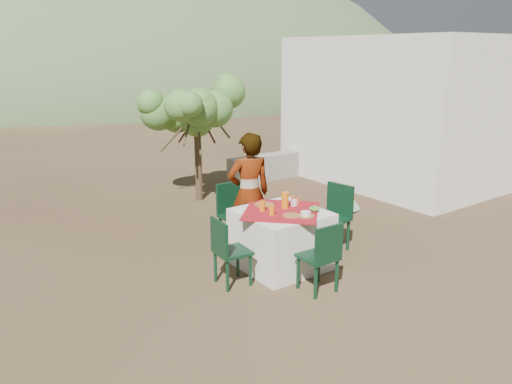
{
  "coord_description": "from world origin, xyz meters",
  "views": [
    {
      "loc": [
        -3.14,
        -5.07,
        2.72
      ],
      "look_at": [
        0.53,
        0.04,
        0.93
      ],
      "focal_mm": 35.0,
      "sensor_mm": 36.0,
      "label": 1
    }
  ],
  "objects_px": {
    "chair_left": "(227,249)",
    "guesthouse": "(401,110)",
    "table": "(281,239)",
    "chair_far": "(234,211)",
    "shrub_tree": "(198,115)",
    "person": "(249,193)",
    "agave": "(345,199)",
    "juice_pitcher": "(285,200)",
    "chair_right": "(335,214)",
    "chair_near": "(322,255)"
  },
  "relations": [
    {
      "from": "person",
      "to": "juice_pitcher",
      "type": "height_order",
      "value": "person"
    },
    {
      "from": "agave",
      "to": "chair_far",
      "type": "bearing_deg",
      "value": -174.49
    },
    {
      "from": "chair_near",
      "to": "chair_left",
      "type": "relative_size",
      "value": 1.02
    },
    {
      "from": "table",
      "to": "person",
      "type": "height_order",
      "value": "person"
    },
    {
      "from": "chair_left",
      "to": "guesthouse",
      "type": "bearing_deg",
      "value": -64.87
    },
    {
      "from": "chair_left",
      "to": "shrub_tree",
      "type": "height_order",
      "value": "shrub_tree"
    },
    {
      "from": "chair_left",
      "to": "person",
      "type": "bearing_deg",
      "value": -44.29
    },
    {
      "from": "table",
      "to": "guesthouse",
      "type": "height_order",
      "value": "guesthouse"
    },
    {
      "from": "chair_left",
      "to": "chair_right",
      "type": "distance_m",
      "value": 1.85
    },
    {
      "from": "person",
      "to": "shrub_tree",
      "type": "bearing_deg",
      "value": -91.45
    },
    {
      "from": "chair_far",
      "to": "shrub_tree",
      "type": "bearing_deg",
      "value": 72.04
    },
    {
      "from": "juice_pitcher",
      "to": "chair_far",
      "type": "bearing_deg",
      "value": 102.01
    },
    {
      "from": "chair_left",
      "to": "juice_pitcher",
      "type": "distance_m",
      "value": 1.06
    },
    {
      "from": "chair_far",
      "to": "agave",
      "type": "xyz_separation_m",
      "value": [
        2.51,
        0.24,
        -0.32
      ]
    },
    {
      "from": "chair_left",
      "to": "guesthouse",
      "type": "relative_size",
      "value": 0.2
    },
    {
      "from": "chair_left",
      "to": "juice_pitcher",
      "type": "relative_size",
      "value": 3.97
    },
    {
      "from": "table",
      "to": "chair_far",
      "type": "relative_size",
      "value": 1.42
    },
    {
      "from": "guesthouse",
      "to": "person",
      "type": "bearing_deg",
      "value": -163.34
    },
    {
      "from": "table",
      "to": "shrub_tree",
      "type": "relative_size",
      "value": 0.64
    },
    {
      "from": "table",
      "to": "juice_pitcher",
      "type": "distance_m",
      "value": 0.5
    },
    {
      "from": "guesthouse",
      "to": "table",
      "type": "bearing_deg",
      "value": -156.49
    },
    {
      "from": "agave",
      "to": "juice_pitcher",
      "type": "height_order",
      "value": "juice_pitcher"
    },
    {
      "from": "shrub_tree",
      "to": "juice_pitcher",
      "type": "bearing_deg",
      "value": -100.06
    },
    {
      "from": "agave",
      "to": "guesthouse",
      "type": "distance_m",
      "value": 3.01
    },
    {
      "from": "table",
      "to": "person",
      "type": "relative_size",
      "value": 0.77
    },
    {
      "from": "guesthouse",
      "to": "juice_pitcher",
      "type": "height_order",
      "value": "guesthouse"
    },
    {
      "from": "table",
      "to": "chair_left",
      "type": "relative_size",
      "value": 1.56
    },
    {
      "from": "shrub_tree",
      "to": "chair_right",
      "type": "bearing_deg",
      "value": -84.83
    },
    {
      "from": "chair_far",
      "to": "chair_near",
      "type": "xyz_separation_m",
      "value": [
        0.01,
        -1.84,
        -0.03
      ]
    },
    {
      "from": "chair_near",
      "to": "agave",
      "type": "distance_m",
      "value": 3.27
    },
    {
      "from": "table",
      "to": "chair_left",
      "type": "distance_m",
      "value": 0.87
    },
    {
      "from": "chair_near",
      "to": "shrub_tree",
      "type": "bearing_deg",
      "value": -98.7
    },
    {
      "from": "table",
      "to": "guesthouse",
      "type": "bearing_deg",
      "value": 23.51
    },
    {
      "from": "chair_left",
      "to": "guesthouse",
      "type": "height_order",
      "value": "guesthouse"
    },
    {
      "from": "chair_far",
      "to": "chair_right",
      "type": "bearing_deg",
      "value": -41.27
    },
    {
      "from": "table",
      "to": "agave",
      "type": "bearing_deg",
      "value": 26.73
    },
    {
      "from": "juice_pitcher",
      "to": "person",
      "type": "bearing_deg",
      "value": 103.9
    },
    {
      "from": "person",
      "to": "juice_pitcher",
      "type": "xyz_separation_m",
      "value": [
        0.15,
        -0.6,
        0.03
      ]
    },
    {
      "from": "chair_left",
      "to": "shrub_tree",
      "type": "distance_m",
      "value": 3.89
    },
    {
      "from": "shrub_tree",
      "to": "guesthouse",
      "type": "distance_m",
      "value": 4.43
    },
    {
      "from": "chair_near",
      "to": "person",
      "type": "bearing_deg",
      "value": -89.83
    },
    {
      "from": "person",
      "to": "guesthouse",
      "type": "relative_size",
      "value": 0.4
    },
    {
      "from": "person",
      "to": "shrub_tree",
      "type": "xyz_separation_m",
      "value": [
        0.73,
        2.66,
        0.75
      ]
    },
    {
      "from": "table",
      "to": "person",
      "type": "xyz_separation_m",
      "value": [
        -0.04,
        0.66,
        0.46
      ]
    },
    {
      "from": "table",
      "to": "guesthouse",
      "type": "xyz_separation_m",
      "value": [
        4.96,
        2.16,
        1.12
      ]
    },
    {
      "from": "shrub_tree",
      "to": "guesthouse",
      "type": "height_order",
      "value": "guesthouse"
    },
    {
      "from": "chair_far",
      "to": "person",
      "type": "bearing_deg",
      "value": -81.33
    },
    {
      "from": "person",
      "to": "guesthouse",
      "type": "xyz_separation_m",
      "value": [
        5.01,
        1.5,
        0.66
      ]
    },
    {
      "from": "agave",
      "to": "juice_pitcher",
      "type": "bearing_deg",
      "value": -153.43
    },
    {
      "from": "person",
      "to": "agave",
      "type": "bearing_deg",
      "value": -153.38
    }
  ]
}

